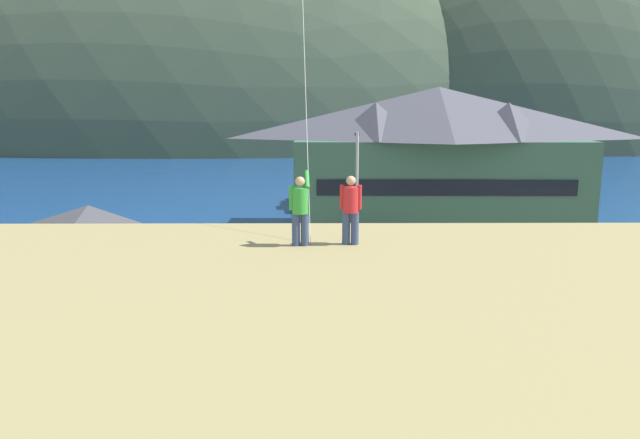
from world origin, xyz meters
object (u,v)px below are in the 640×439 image
(harbor_lodge, at_px, (437,155))
(parking_light_pole, at_px, (357,192))
(moored_boat_outer_mooring, at_px, (380,197))
(moored_boat_wharfside, at_px, (304,199))
(parked_car_mid_row_near, at_px, (351,274))
(parked_car_back_row_right, at_px, (169,321))
(parked_car_mid_row_center, at_px, (552,269))
(parked_car_front_row_red, at_px, (527,306))
(wharf_dock, at_px, (341,198))
(parked_car_lone_by_shed, at_px, (457,269))
(parked_car_back_row_left, at_px, (345,308))
(person_kite_flyer, at_px, (300,208))
(moored_boat_inner_slip, at_px, (306,196))
(person_companion, at_px, (351,208))
(storage_shed_near_lot, at_px, (91,251))

(harbor_lodge, relative_size, parking_light_pole, 2.89)
(moored_boat_outer_mooring, bearing_deg, moored_boat_wharfside, -167.99)
(parked_car_mid_row_near, height_order, parking_light_pole, parking_light_pole)
(harbor_lodge, bearing_deg, parked_car_back_row_right, -123.21)
(moored_boat_wharfside, bearing_deg, parked_car_mid_row_center, -62.31)
(harbor_lodge, distance_m, parked_car_back_row_right, 26.93)
(moored_boat_outer_mooring, bearing_deg, parked_car_front_row_red, -85.23)
(moored_boat_wharfside, relative_size, parking_light_pole, 0.98)
(wharf_dock, relative_size, parking_light_pole, 2.04)
(moored_boat_outer_mooring, distance_m, parking_light_pole, 22.92)
(wharf_dock, bearing_deg, parked_car_lone_by_shed, -80.54)
(moored_boat_wharfside, bearing_deg, parked_car_back_row_left, -85.90)
(moored_boat_wharfside, bearing_deg, person_kite_flyer, -89.13)
(moored_boat_wharfside, bearing_deg, parked_car_lone_by_shed, -71.78)
(moored_boat_inner_slip, bearing_deg, person_companion, -87.59)
(harbor_lodge, bearing_deg, parked_car_mid_row_near, -114.49)
(moored_boat_inner_slip, height_order, parked_car_back_row_left, moored_boat_inner_slip)
(storage_shed_near_lot, bearing_deg, moored_boat_wharfside, 69.74)
(moored_boat_inner_slip, height_order, parked_car_back_row_right, moored_boat_inner_slip)
(parked_car_back_row_right, bearing_deg, person_companion, -47.55)
(parked_car_back_row_right, xyz_separation_m, parked_car_mid_row_near, (7.35, 6.42, 0.00))
(storage_shed_near_lot, distance_m, parked_car_mid_row_center, 22.67)
(parked_car_back_row_left, height_order, parked_car_mid_row_near, same)
(moored_boat_wharfside, relative_size, moored_boat_inner_slip, 1.12)
(harbor_lodge, relative_size, moored_boat_inner_slip, 3.31)
(parked_car_back_row_left, height_order, parking_light_pole, parking_light_pole)
(moored_boat_inner_slip, bearing_deg, parked_car_front_row_red, -73.49)
(parked_car_back_row_right, height_order, parked_car_mid_row_center, same)
(parked_car_mid_row_center, bearing_deg, parked_car_back_row_right, -157.29)
(harbor_lodge, distance_m, parked_car_front_row_red, 21.07)
(moored_boat_outer_mooring, xyz_separation_m, person_companion, (-5.17, -40.64, 5.97))
(wharf_dock, bearing_deg, parked_car_mid_row_center, -71.23)
(parked_car_mid_row_near, distance_m, parked_car_lone_by_shed, 5.50)
(wharf_dock, distance_m, parked_car_front_row_red, 34.11)
(parked_car_lone_by_shed, bearing_deg, person_kite_flyer, -117.27)
(moored_boat_inner_slip, relative_size, person_kite_flyer, 3.58)
(wharf_dock, relative_size, parked_car_mid_row_near, 3.68)
(person_companion, bearing_deg, parked_car_mid_row_near, 86.45)
(storage_shed_near_lot, distance_m, parking_light_pole, 14.14)
(wharf_dock, bearing_deg, parked_car_back_row_right, -103.04)
(moored_boat_wharfside, distance_m, moored_boat_outer_mooring, 7.18)
(moored_boat_wharfside, xyz_separation_m, parked_car_lone_by_shed, (8.12, -24.67, 0.34))
(parked_car_back_row_right, xyz_separation_m, person_companion, (6.51, -7.12, 5.63))
(wharf_dock, relative_size, moored_boat_wharfside, 2.08)
(moored_boat_wharfside, height_order, parked_car_front_row_red, moored_boat_wharfside)
(person_kite_flyer, bearing_deg, harbor_lodge, 72.48)
(wharf_dock, distance_m, person_kite_flyer, 42.98)
(parked_car_back_row_right, bearing_deg, parked_car_front_row_red, 6.46)
(moored_boat_inner_slip, height_order, parked_car_mid_row_center, moored_boat_inner_slip)
(storage_shed_near_lot, bearing_deg, wharf_dock, 65.82)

